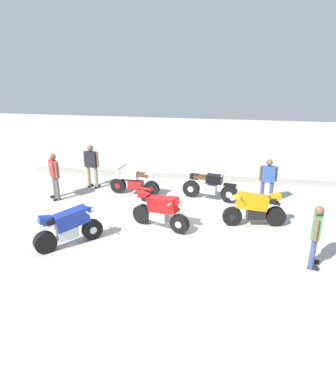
% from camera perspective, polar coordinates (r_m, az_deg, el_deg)
% --- Properties ---
extents(ground_plane, '(40.00, 40.00, 0.00)m').
position_cam_1_polar(ground_plane, '(11.35, 1.33, -5.32)').
color(ground_plane, '#B7B2A8').
extents(curb_edge, '(14.00, 0.30, 0.15)m').
position_cam_1_polar(curb_edge, '(15.56, 3.67, 2.36)').
color(curb_edge, '#9C978F').
rests_on(curb_edge, ground).
extents(motorcycle_cream_vintage, '(1.95, 0.74, 1.07)m').
position_cam_1_polar(motorcycle_cream_vintage, '(13.69, -5.26, 1.51)').
color(motorcycle_cream_vintage, black).
rests_on(motorcycle_cream_vintage, ground).
extents(motorcycle_red_sportbike, '(1.88, 0.99, 1.14)m').
position_cam_1_polar(motorcycle_red_sportbike, '(10.98, -1.16, -2.85)').
color(motorcycle_red_sportbike, black).
rests_on(motorcycle_red_sportbike, ground).
extents(motorcycle_black_cruiser, '(2.06, 0.85, 1.09)m').
position_cam_1_polar(motorcycle_black_cruiser, '(13.23, 6.59, 0.92)').
color(motorcycle_black_cruiser, black).
rests_on(motorcycle_black_cruiser, ground).
extents(motorcycle_orange_sportbike, '(1.96, 0.70, 1.14)m').
position_cam_1_polar(motorcycle_orange_sportbike, '(11.46, 13.43, -2.40)').
color(motorcycle_orange_sportbike, black).
rests_on(motorcycle_orange_sportbike, ground).
extents(motorcycle_blue_sportbike, '(1.54, 1.49, 1.14)m').
position_cam_1_polar(motorcycle_blue_sportbike, '(10.35, -15.32, -5.18)').
color(motorcycle_blue_sportbike, black).
rests_on(motorcycle_blue_sportbike, ground).
extents(person_in_black_shirt, '(0.67, 0.39, 1.74)m').
position_cam_1_polar(person_in_black_shirt, '(14.52, -11.95, 4.41)').
color(person_in_black_shirt, gray).
rests_on(person_in_black_shirt, ground).
extents(person_in_red_shirt, '(0.55, 0.56, 1.71)m').
position_cam_1_polar(person_in_red_shirt, '(13.71, -17.45, 2.81)').
color(person_in_red_shirt, '#59595B').
rests_on(person_in_red_shirt, ground).
extents(person_in_green_shirt, '(0.40, 0.64, 1.63)m').
position_cam_1_polar(person_in_green_shirt, '(9.62, 22.26, -5.99)').
color(person_in_green_shirt, '#384772').
rests_on(person_in_green_shirt, ground).
extents(person_in_blue_shirt, '(0.63, 0.31, 1.61)m').
position_cam_1_polar(person_in_blue_shirt, '(13.22, 15.44, 2.03)').
color(person_in_blue_shirt, '#384772').
rests_on(person_in_blue_shirt, ground).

